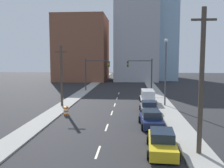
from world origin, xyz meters
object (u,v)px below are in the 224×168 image
(utility_pole_left_mid, at_px, (61,76))
(traffic_barrel, at_px, (66,111))
(sedan_navy, at_px, (151,119))
(sedan_gray, at_px, (149,107))
(traffic_signal_right, at_px, (144,70))
(street_lamp, at_px, (166,68))
(box_truck_silver, at_px, (148,97))
(sedan_yellow, at_px, (162,142))
(utility_pole_right_near, at_px, (201,81))
(traffic_signal_left, at_px, (93,70))

(utility_pole_left_mid, xyz_separation_m, traffic_barrel, (1.81, -4.81, -3.67))
(sedan_navy, distance_m, sedan_gray, 6.06)
(sedan_gray, bearing_deg, traffic_signal_right, 88.31)
(street_lamp, xyz_separation_m, box_truck_silver, (-2.18, 2.04, -4.25))
(traffic_signal_right, relative_size, sedan_yellow, 1.30)
(utility_pole_right_near, xyz_separation_m, sedan_gray, (-2.48, 12.86, -4.36))
(utility_pole_left_mid, relative_size, street_lamp, 0.90)
(sedan_yellow, bearing_deg, street_lamp, 85.03)
(traffic_barrel, xyz_separation_m, sedan_yellow, (9.55, -10.39, 0.21))
(utility_pole_right_near, bearing_deg, traffic_signal_left, 111.12)
(utility_pole_right_near, relative_size, street_lamp, 1.08)
(traffic_signal_left, height_order, sedan_gray, traffic_signal_left)
(utility_pole_right_near, distance_m, box_truck_silver, 19.57)
(sedan_navy, bearing_deg, traffic_barrel, 153.55)
(street_lamp, bearing_deg, box_truck_silver, 136.91)
(traffic_signal_left, xyz_separation_m, box_truck_silver, (9.86, -12.27, -3.21))
(sedan_yellow, bearing_deg, sedan_gray, 93.46)
(traffic_signal_left, bearing_deg, sedan_yellow, -72.63)
(utility_pole_left_mid, height_order, sedan_gray, utility_pole_left_mid)
(traffic_signal_left, distance_m, box_truck_silver, 16.06)
(traffic_signal_right, xyz_separation_m, utility_pole_right_near, (2.10, -31.28, 0.86))
(traffic_signal_right, bearing_deg, utility_pole_left_mid, -126.64)
(utility_pole_left_mid, height_order, sedan_navy, utility_pole_left_mid)
(traffic_signal_right, height_order, utility_pole_right_near, utility_pole_right_near)
(traffic_barrel, bearing_deg, traffic_signal_right, 64.31)
(sedan_yellow, bearing_deg, utility_pole_left_mid, 129.95)
(street_lamp, bearing_deg, sedan_navy, -104.45)
(traffic_signal_right, height_order, box_truck_silver, traffic_signal_right)
(street_lamp, bearing_deg, sedan_gray, -120.62)
(utility_pole_right_near, relative_size, utility_pole_left_mid, 1.21)
(sedan_yellow, height_order, box_truck_silver, box_truck_silver)
(traffic_barrel, xyz_separation_m, sedan_gray, (9.49, 2.08, 0.15))
(box_truck_silver, bearing_deg, street_lamp, -43.85)
(sedan_yellow, bearing_deg, box_truck_silver, 92.58)
(traffic_signal_left, xyz_separation_m, utility_pole_left_mid, (-1.69, -15.69, 0.02))
(traffic_signal_left, height_order, sedan_yellow, traffic_signal_left)
(utility_pole_left_mid, bearing_deg, sedan_navy, -38.36)
(traffic_barrel, bearing_deg, sedan_navy, -23.18)
(street_lamp, relative_size, sedan_gray, 2.05)
(utility_pole_right_near, height_order, sedan_navy, utility_pole_right_near)
(street_lamp, bearing_deg, utility_pole_right_near, -89.85)
(street_lamp, bearing_deg, traffic_signal_left, 130.08)
(utility_pole_left_mid, relative_size, traffic_barrel, 8.48)
(box_truck_silver, bearing_deg, sedan_navy, -92.83)
(sedan_gray, bearing_deg, utility_pole_left_mid, 165.89)
(traffic_barrel, xyz_separation_m, sedan_navy, (9.30, -3.98, 0.22))
(traffic_signal_right, height_order, sedan_navy, traffic_signal_right)
(utility_pole_left_mid, xyz_separation_m, sedan_yellow, (11.36, -15.20, -3.46))
(traffic_signal_right, relative_size, sedan_navy, 1.41)
(sedan_navy, bearing_deg, box_truck_silver, 84.65)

